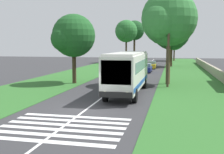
% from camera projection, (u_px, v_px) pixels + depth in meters
% --- Properties ---
extents(ground, '(160.00, 160.00, 0.00)m').
position_uv_depth(ground, '(86.00, 110.00, 18.99)').
color(ground, '#333335').
extents(grass_verge_left, '(120.00, 8.00, 0.04)m').
position_uv_depth(grass_verge_left, '(60.00, 80.00, 35.28)').
color(grass_verge_left, '#2D6628').
rests_on(grass_verge_left, ground).
extents(grass_verge_right, '(120.00, 8.00, 0.04)m').
position_uv_depth(grass_verge_right, '(194.00, 84.00, 31.82)').
color(grass_verge_right, '#2D6628').
rests_on(grass_verge_right, ground).
extents(centre_line, '(110.00, 0.16, 0.01)m').
position_uv_depth(centre_line, '(124.00, 82.00, 33.55)').
color(centre_line, silver).
rests_on(centre_line, ground).
extents(coach_bus, '(11.16, 2.62, 3.73)m').
position_uv_depth(coach_bus, '(128.00, 70.00, 25.09)').
color(coach_bus, silver).
rests_on(coach_bus, ground).
extents(zebra_crossing, '(4.95, 6.80, 0.01)m').
position_uv_depth(zebra_crossing, '(62.00, 127.00, 14.94)').
color(zebra_crossing, silver).
rests_on(zebra_crossing, ground).
extents(trailing_car_0, '(4.30, 1.78, 1.43)m').
position_uv_depth(trailing_car_0, '(146.00, 68.00, 45.09)').
color(trailing_car_0, navy).
rests_on(trailing_car_0, ground).
extents(trailing_car_1, '(4.30, 1.78, 1.43)m').
position_uv_depth(trailing_car_1, '(151.00, 65.00, 52.32)').
color(trailing_car_1, gold).
rests_on(trailing_car_1, ground).
extents(roadside_tree_left_0, '(6.69, 5.53, 10.55)m').
position_uv_depth(roadside_tree_left_0, '(126.00, 32.00, 69.24)').
color(roadside_tree_left_0, '#3D2D1E').
rests_on(roadside_tree_left_0, grass_verge_left).
extents(roadside_tree_left_1, '(5.62, 4.85, 7.83)m').
position_uv_depth(roadside_tree_left_1, '(73.00, 37.00, 31.49)').
color(roadside_tree_left_1, '#3D2D1E').
rests_on(roadside_tree_left_1, grass_verge_left).
extents(roadside_tree_left_2, '(6.71, 5.64, 11.28)m').
position_uv_depth(roadside_tree_left_2, '(134.00, 31.00, 78.75)').
color(roadside_tree_left_2, '#3D2D1E').
rests_on(roadside_tree_left_2, grass_verge_left).
extents(roadside_tree_right_0, '(6.93, 5.62, 8.54)m').
position_uv_depth(roadside_tree_right_0, '(174.00, 41.00, 77.28)').
color(roadside_tree_right_0, '#4C3826').
rests_on(roadside_tree_right_0, grass_verge_right).
extents(roadside_tree_right_1, '(7.05, 6.13, 10.33)m').
position_uv_depth(roadside_tree_right_1, '(168.00, 20.00, 30.63)').
color(roadside_tree_right_1, brown).
rests_on(roadside_tree_right_1, grass_verge_right).
extents(roadside_tree_right_2, '(8.66, 7.52, 10.88)m').
position_uv_depth(roadside_tree_right_2, '(171.00, 32.00, 56.45)').
color(roadside_tree_right_2, '#3D2D1E').
rests_on(roadside_tree_right_2, grass_verge_right).
extents(utility_pole, '(0.24, 1.40, 8.36)m').
position_uv_depth(utility_pole, '(168.00, 45.00, 28.57)').
color(utility_pole, '#473828').
rests_on(utility_pole, grass_verge_right).
extents(roadside_wall, '(70.00, 0.40, 1.20)m').
position_uv_depth(roadside_wall, '(219.00, 74.00, 35.88)').
color(roadside_wall, '#9E937F').
rests_on(roadside_wall, grass_verge_right).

